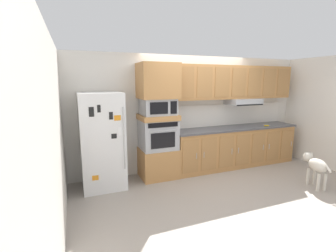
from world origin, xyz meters
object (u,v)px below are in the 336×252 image
Objects in this scene: screwdriver at (266,125)px; microwave at (158,107)px; dog at (315,165)px; built_in_oven at (158,134)px; refrigerator at (102,141)px.

microwave is at bearing 176.13° from screwdriver.
screwdriver is 0.22× the size of dog.
built_in_oven is 2.63m from screwdriver.
microwave is at bearing 76.36° from dog.
refrigerator reaches higher than dog.
refrigerator reaches higher than microwave.
microwave is at bearing 3.50° from refrigerator.
refrigerator is 3.98m from dog.
dog is at bearing -92.28° from screwdriver.
dog is (-0.05, -1.34, -0.51)m from screwdriver.
microwave reaches higher than dog.
refrigerator is at bearing 178.31° from screwdriver.
built_in_oven is 3.03m from dog.
dog is at bearing -21.51° from refrigerator.
refrigerator is at bearing -176.50° from built_in_oven.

